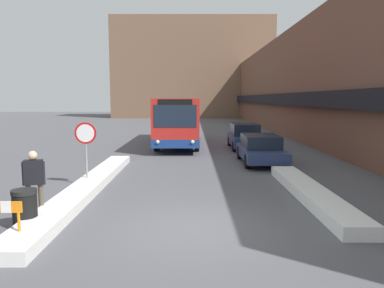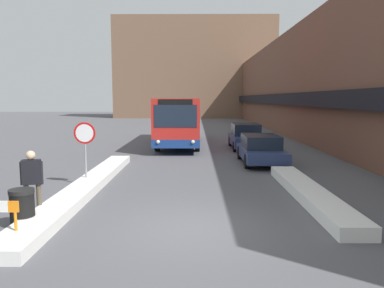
% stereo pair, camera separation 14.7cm
% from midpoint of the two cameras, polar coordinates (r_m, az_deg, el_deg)
% --- Properties ---
extents(ground_plane, '(160.00, 160.00, 0.00)m').
position_cam_midpoint_polar(ground_plane, '(9.11, 0.58, -12.83)').
color(ground_plane, '#515156').
extents(building_row_right, '(5.50, 60.00, 8.56)m').
position_cam_midpoint_polar(building_row_right, '(34.10, 17.72, 8.59)').
color(building_row_right, brown).
rests_on(building_row_right, ground_plane).
extents(building_backdrop_far, '(26.00, 8.00, 16.02)m').
position_cam_midpoint_polar(building_backdrop_far, '(63.58, 0.50, 11.36)').
color(building_backdrop_far, brown).
rests_on(building_backdrop_far, ground_plane).
extents(snow_bank_left, '(0.90, 11.59, 0.30)m').
position_cam_midpoint_polar(snow_bank_left, '(13.17, -15.41, -6.20)').
color(snow_bank_left, silver).
rests_on(snow_bank_left, ground_plane).
extents(snow_bank_right, '(0.90, 7.30, 0.34)m').
position_cam_midpoint_polar(snow_bank_right, '(12.28, 17.73, -7.11)').
color(snow_bank_right, silver).
rests_on(snow_bank_right, ground_plane).
extents(city_bus, '(2.63, 10.67, 3.09)m').
position_cam_midpoint_polar(city_bus, '(25.13, -1.74, 3.73)').
color(city_bus, red).
rests_on(city_bus, ground_plane).
extents(parked_car_front, '(1.89, 4.29, 1.36)m').
position_cam_midpoint_polar(parked_car_front, '(18.18, 10.67, -0.75)').
color(parked_car_front, navy).
rests_on(parked_car_front, ground_plane).
extents(parked_car_back, '(1.84, 4.37, 1.55)m').
position_cam_midpoint_polar(parked_car_back, '(23.48, 8.35, 1.18)').
color(parked_car_back, navy).
rests_on(parked_car_back, ground_plane).
extents(stop_sign, '(0.76, 0.08, 2.26)m').
position_cam_midpoint_polar(stop_sign, '(13.65, -15.72, 0.60)').
color(stop_sign, gray).
rests_on(stop_sign, ground_plane).
extents(pedestrian, '(0.55, 0.32, 1.74)m').
position_cam_midpoint_polar(pedestrian, '(10.62, -22.87, -4.66)').
color(pedestrian, brown).
rests_on(pedestrian, ground_plane).
extents(trash_bin, '(0.59, 0.59, 0.95)m').
position_cam_midpoint_polar(trash_bin, '(9.86, -24.05, -8.99)').
color(trash_bin, black).
rests_on(trash_bin, ground_plane).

